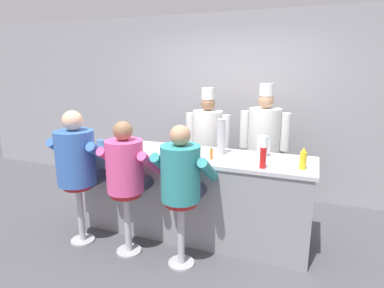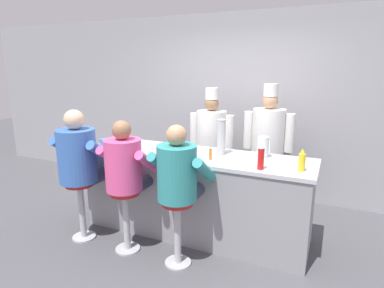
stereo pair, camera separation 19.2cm
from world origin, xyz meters
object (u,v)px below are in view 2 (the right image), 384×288
(hot_sauce_bottle_orange, at_px, (210,154))
(diner_seated_teal, at_px, (178,177))
(cup_stack_steel, at_px, (221,137))
(cereal_bowl, at_px, (178,156))
(cook_in_whites_far, at_px, (268,142))
(coffee_mug_blue, at_px, (104,143))
(mustard_bottle_yellow, at_px, (302,161))
(ketchup_bottle_red, at_px, (261,157))
(diner_seated_blue, at_px, (80,159))
(water_pitcher_clear, at_px, (263,147))
(diner_seated_pink, at_px, (125,169))
(breakfast_plate, at_px, (122,149))
(cook_in_whites_near, at_px, (211,141))

(hot_sauce_bottle_orange, height_order, diner_seated_teal, diner_seated_teal)
(diner_seated_teal, bearing_deg, cup_stack_steel, 76.57)
(cereal_bowl, distance_m, cook_in_whites_far, 1.46)
(coffee_mug_blue, bearing_deg, mustard_bottle_yellow, 0.45)
(ketchup_bottle_red, distance_m, diner_seated_teal, 0.81)
(coffee_mug_blue, bearing_deg, ketchup_bottle_red, -2.68)
(diner_seated_blue, bearing_deg, hot_sauce_bottle_orange, 19.34)
(mustard_bottle_yellow, height_order, water_pitcher_clear, water_pitcher_clear)
(ketchup_bottle_red, height_order, diner_seated_blue, diner_seated_blue)
(cup_stack_steel, bearing_deg, diner_seated_blue, -152.68)
(diner_seated_blue, distance_m, diner_seated_pink, 0.61)
(breakfast_plate, height_order, cook_in_whites_far, cook_in_whites_far)
(ketchup_bottle_red, bearing_deg, cup_stack_steel, 146.12)
(mustard_bottle_yellow, bearing_deg, hot_sauce_bottle_orange, -179.90)
(diner_seated_teal, bearing_deg, ketchup_bottle_red, 28.14)
(mustard_bottle_yellow, distance_m, breakfast_plate, 2.00)
(cup_stack_steel, bearing_deg, diner_seated_teal, -103.43)
(diner_seated_teal, height_order, cook_in_whites_near, cook_in_whites_near)
(cook_in_whites_far, bearing_deg, cereal_bowl, -118.89)
(ketchup_bottle_red, relative_size, cereal_bowl, 1.79)
(ketchup_bottle_red, xyz_separation_m, diner_seated_pink, (-1.30, -0.37, -0.18))
(cook_in_whites_near, bearing_deg, cereal_bowl, -86.75)
(breakfast_plate, distance_m, cook_in_whites_near, 1.33)
(coffee_mug_blue, height_order, diner_seated_blue, diner_seated_blue)
(coffee_mug_blue, relative_size, cook_in_whites_near, 0.09)
(diner_seated_teal, height_order, cook_in_whites_far, cook_in_whites_far)
(water_pitcher_clear, xyz_separation_m, cup_stack_steel, (-0.45, -0.09, 0.09))
(water_pitcher_clear, bearing_deg, diner_seated_pink, -146.65)
(hot_sauce_bottle_orange, distance_m, cook_in_whites_near, 1.15)
(ketchup_bottle_red, relative_size, breakfast_plate, 0.93)
(hot_sauce_bottle_orange, relative_size, breakfast_plate, 0.44)
(ketchup_bottle_red, distance_m, water_pitcher_clear, 0.44)
(water_pitcher_clear, relative_size, diner_seated_teal, 0.16)
(ketchup_bottle_red, distance_m, cook_in_whites_far, 1.32)
(diner_seated_pink, bearing_deg, breakfast_plate, 129.35)
(diner_seated_pink, bearing_deg, cereal_bowl, 43.57)
(cook_in_whites_far, bearing_deg, diner_seated_teal, -106.93)
(coffee_mug_blue, bearing_deg, cereal_bowl, -3.82)
(coffee_mug_blue, bearing_deg, cook_in_whites_far, 34.30)
(ketchup_bottle_red, distance_m, breakfast_plate, 1.64)
(breakfast_plate, relative_size, diner_seated_teal, 0.19)
(diner_seated_teal, bearing_deg, cook_in_whites_near, 99.60)
(cup_stack_steel, bearing_deg, breakfast_plate, -164.24)
(ketchup_bottle_red, xyz_separation_m, diner_seated_blue, (-1.91, -0.37, -0.15))
(diner_seated_pink, height_order, diner_seated_teal, diner_seated_teal)
(diner_seated_pink, bearing_deg, cook_in_whites_far, 56.21)
(ketchup_bottle_red, bearing_deg, cook_in_whites_far, 98.19)
(mustard_bottle_yellow, distance_m, cup_stack_steel, 0.92)
(coffee_mug_blue, relative_size, diner_seated_pink, 0.10)
(hot_sauce_bottle_orange, height_order, diner_seated_pink, diner_seated_pink)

